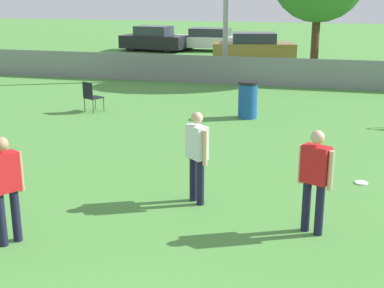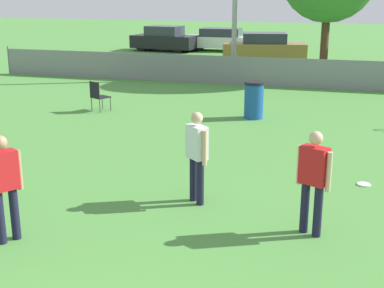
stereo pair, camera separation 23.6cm
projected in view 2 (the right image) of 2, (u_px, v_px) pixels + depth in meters
fence_backline at (291, 73)px, 20.24m from camera, size 24.66×0.07×1.21m
player_thrower_red at (313, 176)px, 7.89m from camera, size 0.52×0.38×1.62m
player_defender_red at (4, 182)px, 7.67m from camera, size 0.40×0.50×1.62m
player_receiver_white at (197, 151)px, 9.10m from camera, size 0.45×0.44×1.62m
frisbee_disc at (364, 184)px, 10.18m from camera, size 0.26×0.26×0.03m
folding_chair_sideline at (98, 95)px, 16.21m from camera, size 0.61×0.61×0.92m
trash_bin at (254, 100)px, 15.32m from camera, size 0.58×0.58×1.07m
parked_car_dark at (165, 39)px, 32.18m from camera, size 4.09×2.14×1.49m
parked_car_white at (221, 40)px, 32.28m from camera, size 4.54×1.73×1.35m
parked_car_tan at (264, 47)px, 27.94m from camera, size 4.54×2.54×1.42m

